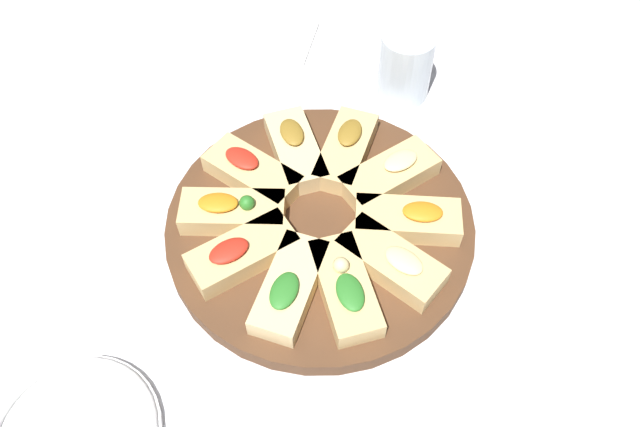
{
  "coord_description": "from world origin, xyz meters",
  "views": [
    {
      "loc": [
        -0.04,
        0.46,
        0.69
      ],
      "look_at": [
        0.0,
        0.0,
        0.04
      ],
      "focal_mm": 35.0,
      "sensor_mm": 36.0,
      "label": 1
    }
  ],
  "objects": [
    {
      "name": "focaccia_slice_8",
      "position": [
        -0.09,
        0.06,
        0.04
      ],
      "size": [
        0.14,
        0.12,
        0.04
      ],
      "color": "#DBB775",
      "rests_on": "serving_board"
    },
    {
      "name": "focaccia_slice_7",
      "position": [
        -0.04,
        0.11,
        0.04
      ],
      "size": [
        0.1,
        0.14,
        0.04
      ],
      "color": "#DBB775",
      "rests_on": "serving_board"
    },
    {
      "name": "focaccia_slice_1",
      "position": [
        -0.03,
        -0.11,
        0.04
      ],
      "size": [
        0.09,
        0.14,
        0.04
      ],
      "color": "#DBB775",
      "rests_on": "serving_board"
    },
    {
      "name": "focaccia_slice_6",
      "position": [
        0.03,
        0.11,
        0.04
      ],
      "size": [
        0.09,
        0.14,
        0.04
      ],
      "color": "#E5C689",
      "rests_on": "serving_board"
    },
    {
      "name": "water_glass",
      "position": [
        -0.1,
        -0.27,
        0.05
      ],
      "size": [
        0.08,
        0.08,
        0.11
      ],
      "primitive_type": "cylinder",
      "color": "silver",
      "rests_on": "ground_plane"
    },
    {
      "name": "napkin_stack",
      "position": [
        0.11,
        -0.38,
        0.0
      ],
      "size": [
        0.15,
        0.13,
        0.01
      ],
      "primitive_type": "cube",
      "rotation": [
        0.0,
        0.0,
        -0.14
      ],
      "color": "white",
      "rests_on": "ground_plane"
    },
    {
      "name": "ground_plane",
      "position": [
        0.0,
        0.0,
        0.0
      ],
      "size": [
        3.0,
        3.0,
        0.0
      ],
      "primitive_type": "plane",
      "color": "white"
    },
    {
      "name": "serving_board",
      "position": [
        0.0,
        0.0,
        0.01
      ],
      "size": [
        0.4,
        0.4,
        0.03
      ],
      "primitive_type": "cylinder",
      "color": "#51331E",
      "rests_on": "ground_plane"
    },
    {
      "name": "focaccia_slice_9",
      "position": [
        -0.11,
        -0.0,
        0.04
      ],
      "size": [
        0.13,
        0.06,
        0.04
      ],
      "color": "#DBB775",
      "rests_on": "serving_board"
    },
    {
      "name": "focaccia_slice_4",
      "position": [
        0.11,
        0.01,
        0.04
      ],
      "size": [
        0.14,
        0.06,
        0.04
      ],
      "color": "#DBB775",
      "rests_on": "serving_board"
    },
    {
      "name": "focaccia_slice_0",
      "position": [
        -0.09,
        -0.07,
        0.04
      ],
      "size": [
        0.14,
        0.13,
        0.04
      ],
      "color": "#DBB775",
      "rests_on": "serving_board"
    },
    {
      "name": "focaccia_slice_5",
      "position": [
        0.09,
        0.07,
        0.04
      ],
      "size": [
        0.14,
        0.12,
        0.04
      ],
      "color": "#DBB775",
      "rests_on": "serving_board"
    },
    {
      "name": "focaccia_slice_2",
      "position": [
        0.04,
        -0.1,
        0.04
      ],
      "size": [
        0.1,
        0.14,
        0.04
      ],
      "color": "#E5C689",
      "rests_on": "serving_board"
    },
    {
      "name": "focaccia_slice_3",
      "position": [
        0.1,
        -0.06,
        0.04
      ],
      "size": [
        0.14,
        0.12,
        0.04
      ],
      "color": "#DBB775",
      "rests_on": "serving_board"
    }
  ]
}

